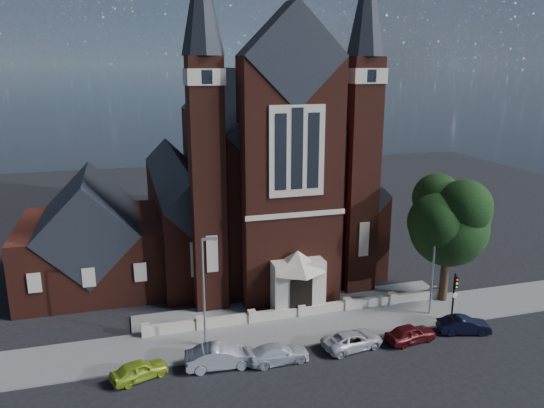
{
  "coord_description": "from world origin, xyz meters",
  "views": [
    {
      "loc": [
        -12.72,
        -29.77,
        19.4
      ],
      "look_at": [
        -0.81,
        12.0,
        7.91
      ],
      "focal_mm": 35.0,
      "sensor_mm": 36.0,
      "label": 1
    }
  ],
  "objects": [
    {
      "name": "ground",
      "position": [
        0.0,
        15.0,
        0.0
      ],
      "size": [
        120.0,
        120.0,
        0.0
      ],
      "primitive_type": "plane",
      "color": "black",
      "rests_on": "ground"
    },
    {
      "name": "pavement_strip",
      "position": [
        0.0,
        4.5,
        0.0
      ],
      "size": [
        60.0,
        5.0,
        0.12
      ],
      "primitive_type": "cube",
      "color": "slate",
      "rests_on": "ground"
    },
    {
      "name": "forecourt_paving",
      "position": [
        0.0,
        8.5,
        0.0
      ],
      "size": [
        26.0,
        3.0,
        0.14
      ],
      "primitive_type": "cube",
      "color": "slate",
      "rests_on": "ground"
    },
    {
      "name": "forecourt_wall",
      "position": [
        0.0,
        6.5,
        0.0
      ],
      "size": [
        24.0,
        0.4,
        0.9
      ],
      "primitive_type": "cube",
      "color": "#B0A28C",
      "rests_on": "ground"
    },
    {
      "name": "church",
      "position": [
        -0.0,
        22.94,
        8.19
      ],
      "size": [
        20.01,
        34.9,
        29.2
      ],
      "color": "#491C13",
      "rests_on": "ground"
    },
    {
      "name": "parish_hall",
      "position": [
        -16.0,
        18.0,
        4.01
      ],
      "size": [
        12.0,
        12.2,
        10.24
      ],
      "color": "#491C13",
      "rests_on": "ground"
    },
    {
      "name": "street_tree",
      "position": [
        12.6,
        5.71,
        6.96
      ],
      "size": [
        6.4,
        6.6,
        10.7
      ],
      "color": "black",
      "rests_on": "ground"
    },
    {
      "name": "street_lamp_left",
      "position": [
        -7.91,
        4.0,
        4.6
      ],
      "size": [
        1.16,
        0.22,
        8.09
      ],
      "color": "gray",
      "rests_on": "ground"
    },
    {
      "name": "street_lamp_right",
      "position": [
        10.09,
        4.0,
        4.6
      ],
      "size": [
        1.16,
        0.22,
        8.09
      ],
      "color": "gray",
      "rests_on": "ground"
    },
    {
      "name": "traffic_signal",
      "position": [
        11.0,
        2.43,
        2.58
      ],
      "size": [
        0.28,
        0.42,
        4.0
      ],
      "color": "black",
      "rests_on": "ground"
    },
    {
      "name": "car_lime_van",
      "position": [
        -12.66,
        1.17,
        0.62
      ],
      "size": [
        3.93,
        2.6,
        1.24
      ],
      "primitive_type": "imported",
      "rotation": [
        0.0,
        0.0,
        1.91
      ],
      "color": "#8FAB22",
      "rests_on": "ground"
    },
    {
      "name": "car_silver_a",
      "position": [
        -7.47,
        1.11,
        0.76
      ],
      "size": [
        4.68,
        1.84,
        1.52
      ],
      "primitive_type": "imported",
      "rotation": [
        0.0,
        0.0,
        1.52
      ],
      "color": "#94969B",
      "rests_on": "ground"
    },
    {
      "name": "car_silver_b",
      "position": [
        -3.61,
        0.68,
        0.62
      ],
      "size": [
        4.34,
        1.92,
        1.24
      ],
      "primitive_type": "imported",
      "rotation": [
        0.0,
        0.0,
        1.61
      ],
      "color": "#B7BBBF",
      "rests_on": "ground"
    },
    {
      "name": "car_white_suv",
      "position": [
        1.95,
        0.97,
        0.61
      ],
      "size": [
        4.68,
        2.67,
        1.23
      ],
      "primitive_type": "imported",
      "rotation": [
        0.0,
        0.0,
        1.72
      ],
      "color": "silver",
      "rests_on": "ground"
    },
    {
      "name": "car_dark_red",
      "position": [
        6.29,
        0.62,
        0.65
      ],
      "size": [
        4.02,
        2.09,
        1.31
      ],
      "primitive_type": "imported",
      "rotation": [
        0.0,
        0.0,
        1.72
      ],
      "color": "#4D0D0F",
      "rests_on": "ground"
    },
    {
      "name": "car_navy",
      "position": [
        10.81,
        0.68,
        0.63
      ],
      "size": [
        4.05,
        2.23,
        1.26
      ],
      "primitive_type": "imported",
      "rotation": [
        0.0,
        0.0,
        1.33
      ],
      "color": "black",
      "rests_on": "ground"
    }
  ]
}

